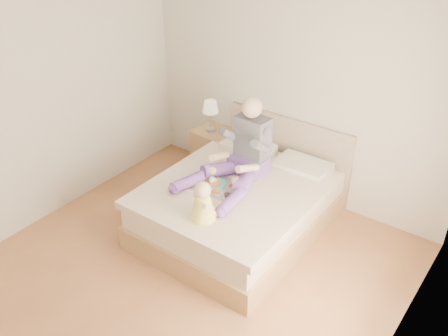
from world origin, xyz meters
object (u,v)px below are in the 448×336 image
Objects in this scene: bed at (242,203)px; tray at (220,185)px; nightstand at (215,151)px; adult at (241,155)px; baby at (204,204)px.

bed is 4.17× the size of tray.
adult is at bearing -34.44° from nightstand.
baby is at bearing -84.43° from bed.
baby is at bearing -52.05° from nightstand.
nightstand is at bearing 145.72° from adult.
baby is (0.20, -0.53, 0.14)m from tray.
tray is at bearing -93.76° from adult.
baby is (0.08, -0.79, 0.46)m from bed.
adult is 2.72× the size of baby.
baby reaches higher than nightstand.
bed reaches higher than tray.
bed is 1.93× the size of adult.
nightstand is 1.41m from tray.
baby is (0.15, -0.86, -0.10)m from adult.
tray is at bearing -46.34° from nightstand.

